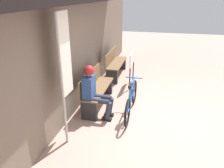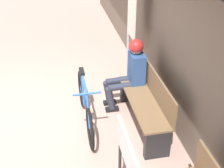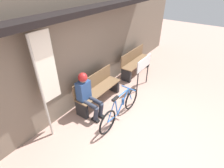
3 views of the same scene
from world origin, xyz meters
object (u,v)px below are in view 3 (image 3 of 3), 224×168
object	(u,v)px
banner_pole	(45,77)
signboard	(144,66)
park_bench_near	(98,90)
bicycle	(120,108)
person_seated	(87,92)
park_bench_far	(136,63)

from	to	relation	value
banner_pole	signboard	distance (m)	3.05
park_bench_near	bicycle	size ratio (longest dim) A/B	0.91
banner_pole	signboard	size ratio (longest dim) A/B	2.28
person_seated	banner_pole	distance (m)	1.19
park_bench_far	signboard	world-z (taller)	signboard
park_bench_near	banner_pole	world-z (taller)	banner_pole
bicycle	signboard	bearing A→B (deg)	8.32
person_seated	signboard	world-z (taller)	person_seated
person_seated	banner_pole	xyz separation A→B (m)	(-0.86, 0.22, 0.78)
banner_pole	signboard	world-z (taller)	banner_pole
park_bench_near	park_bench_far	bearing A→B (deg)	0.01
signboard	banner_pole	bearing A→B (deg)	165.06
person_seated	signboard	xyz separation A→B (m)	(2.01, -0.55, 0.07)
park_bench_near	person_seated	size ratio (longest dim) A/B	1.26
bicycle	banner_pole	world-z (taller)	banner_pole
banner_pole	park_bench_near	bearing A→B (deg)	-4.11
park_bench_far	signboard	bearing A→B (deg)	-137.93
park_bench_far	banner_pole	size ratio (longest dim) A/B	0.66
bicycle	banner_pole	distance (m)	1.94
person_seated	banner_pole	size ratio (longest dim) A/B	0.51
bicycle	banner_pole	bearing A→B (deg)	139.73
park_bench_near	signboard	distance (m)	1.64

